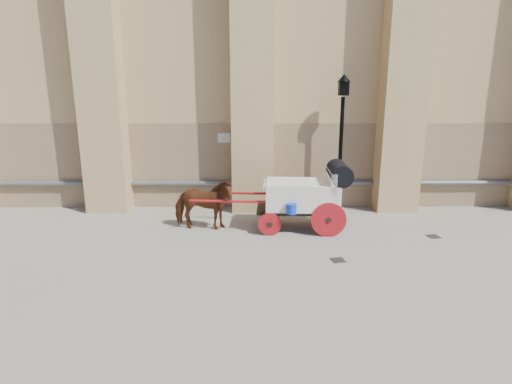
{
  "coord_description": "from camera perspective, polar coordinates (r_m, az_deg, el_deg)",
  "views": [
    {
      "loc": [
        -0.99,
        -9.98,
        3.94
      ],
      "look_at": [
        -0.9,
        1.54,
        1.15
      ],
      "focal_mm": 28.0,
      "sensor_mm": 36.0,
      "label": 1
    }
  ],
  "objects": [
    {
      "name": "drain_grate_near",
      "position": [
        10.13,
        11.64,
        -9.5
      ],
      "size": [
        0.38,
        0.38,
        0.01
      ],
      "primitive_type": "cube",
      "rotation": [
        0.0,
        0.0,
        0.19
      ],
      "color": "black",
      "rests_on": "ground"
    },
    {
      "name": "drain_grate_far",
      "position": [
        12.57,
        24.0,
        -5.83
      ],
      "size": [
        0.37,
        0.37,
        0.01
      ],
      "primitive_type": "cube",
      "rotation": [
        0.0,
        0.0,
        0.19
      ],
      "color": "black",
      "rests_on": "ground"
    },
    {
      "name": "ground",
      "position": [
        10.78,
        4.88,
        -7.86
      ],
      "size": [
        90.0,
        90.0,
        0.0
      ],
      "primitive_type": "plane",
      "color": "gray",
      "rests_on": "ground"
    },
    {
      "name": "horse",
      "position": [
        12.01,
        -7.56,
        -1.77
      ],
      "size": [
        1.9,
        0.98,
        1.55
      ],
      "primitive_type": "imported",
      "rotation": [
        0.0,
        0.0,
        1.49
      ],
      "color": "#623114",
      "rests_on": "ground"
    },
    {
      "name": "street_lamp",
      "position": [
        13.68,
        12.04,
        7.17
      ],
      "size": [
        0.43,
        0.43,
        4.62
      ],
      "color": "black",
      "rests_on": "ground"
    },
    {
      "name": "carriage",
      "position": [
        11.98,
        7.37,
        -0.17
      ],
      "size": [
        4.75,
        1.71,
        2.05
      ],
      "rotation": [
        0.0,
        0.0,
        -0.07
      ],
      "color": "black",
      "rests_on": "ground"
    }
  ]
}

